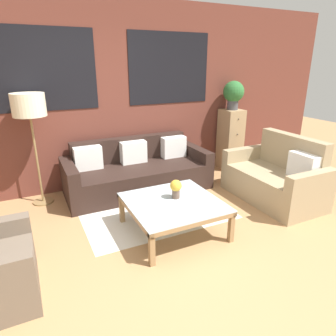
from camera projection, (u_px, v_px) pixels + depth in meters
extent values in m
plane|color=#AD7F51|center=(190.00, 262.00, 3.01)|extent=(16.00, 16.00, 0.00)
cube|color=brown|center=(113.00, 96.00, 4.61)|extent=(8.40, 0.08, 2.80)
cube|color=black|center=(44.00, 70.00, 4.04)|extent=(1.40, 0.01, 1.10)
cube|color=black|center=(170.00, 68.00, 4.83)|extent=(1.40, 0.01, 1.10)
cube|color=silver|center=(153.00, 210.00, 4.08)|extent=(1.91, 1.41, 0.00)
cube|color=black|center=(141.00, 180.00, 4.56)|extent=(1.87, 0.72, 0.40)
cube|color=black|center=(131.00, 160.00, 4.87)|extent=(1.87, 0.16, 0.78)
cube|color=black|center=(71.00, 184.00, 4.18)|extent=(0.16, 0.88, 0.58)
cube|color=black|center=(195.00, 164.00, 5.01)|extent=(0.16, 0.88, 0.58)
cube|color=white|center=(88.00, 158.00, 4.38)|extent=(0.40, 0.16, 0.34)
cube|color=white|center=(134.00, 152.00, 4.67)|extent=(0.40, 0.16, 0.34)
cube|color=white|center=(174.00, 147.00, 4.96)|extent=(0.40, 0.16, 0.34)
cube|color=tan|center=(268.00, 186.00, 4.31)|extent=(0.64, 1.12, 0.42)
cube|color=tan|center=(291.00, 166.00, 4.39)|extent=(0.16, 1.12, 0.92)
cube|color=tan|center=(244.00, 166.00, 4.84)|extent=(0.80, 0.14, 0.62)
cube|color=tan|center=(310.00, 196.00, 3.77)|extent=(0.80, 0.14, 0.62)
cube|color=white|center=(303.00, 166.00, 3.99)|extent=(0.16, 0.40, 0.34)
cube|color=silver|center=(173.00, 202.00, 3.45)|extent=(1.03, 1.03, 0.01)
cube|color=#99754C|center=(195.00, 224.00, 3.04)|extent=(1.03, 0.05, 0.05)
cube|color=#99754C|center=(156.00, 189.00, 3.87)|extent=(1.03, 0.05, 0.05)
cube|color=#99754C|center=(133.00, 213.00, 3.25)|extent=(0.05, 1.03, 0.05)
cube|color=#99754C|center=(209.00, 196.00, 3.66)|extent=(0.05, 1.03, 0.05)
cube|color=#99754C|center=(152.00, 249.00, 2.91)|extent=(0.06, 0.05, 0.37)
cube|color=#99754C|center=(231.00, 227.00, 3.30)|extent=(0.05, 0.05, 0.37)
cube|color=#99754C|center=(122.00, 208.00, 3.72)|extent=(0.06, 0.06, 0.37)
cube|color=#99754C|center=(188.00, 194.00, 4.11)|extent=(0.05, 0.06, 0.37)
cylinder|color=olive|center=(43.00, 201.00, 4.30)|extent=(0.28, 0.28, 0.02)
cylinder|color=olive|center=(37.00, 161.00, 4.09)|extent=(0.03, 0.03, 1.22)
cylinder|color=beige|center=(28.00, 105.00, 3.84)|extent=(0.42, 0.42, 0.30)
cube|color=tan|center=(230.00, 139.00, 5.53)|extent=(0.35, 0.38, 1.10)
sphere|color=#38332D|center=(239.00, 119.00, 5.22)|extent=(0.02, 0.02, 0.02)
sphere|color=#38332D|center=(237.00, 134.00, 5.32)|extent=(0.02, 0.02, 0.02)
sphere|color=#38332D|center=(236.00, 149.00, 5.41)|extent=(0.02, 0.02, 0.02)
sphere|color=#38332D|center=(235.00, 164.00, 5.50)|extent=(0.02, 0.02, 0.02)
cylinder|color=#47474C|center=(233.00, 105.00, 5.32)|extent=(0.19, 0.19, 0.16)
sphere|color=#2D6B33|center=(234.00, 92.00, 5.24)|extent=(0.37, 0.37, 0.37)
cylinder|color=brown|center=(176.00, 194.00, 3.52)|extent=(0.09, 0.09, 0.11)
sphere|color=gold|center=(176.00, 186.00, 3.48)|extent=(0.14, 0.14, 0.14)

